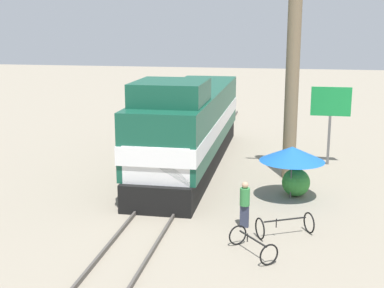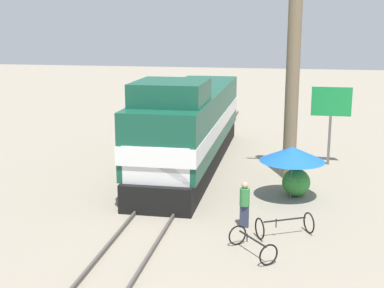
# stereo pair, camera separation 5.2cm
# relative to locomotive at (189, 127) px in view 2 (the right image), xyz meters

# --- Properties ---
(ground_plane) EXTENTS (120.00, 120.00, 0.00)m
(ground_plane) POSITION_rel_locomotive_xyz_m (0.00, -3.84, -1.98)
(ground_plane) COLOR gray
(rail_near) EXTENTS (0.08, 39.86, 0.15)m
(rail_near) POSITION_rel_locomotive_xyz_m (-0.72, -3.84, -1.91)
(rail_near) COLOR #4C4742
(rail_near) RESTS_ON ground_plane
(rail_far) EXTENTS (0.08, 39.86, 0.15)m
(rail_far) POSITION_rel_locomotive_xyz_m (0.72, -3.84, -1.91)
(rail_far) COLOR #4C4742
(rail_far) RESTS_ON ground_plane
(locomotive) EXTENTS (2.99, 14.30, 4.58)m
(locomotive) POSITION_rel_locomotive_xyz_m (0.00, 0.00, 0.00)
(locomotive) COLOR black
(locomotive) RESTS_ON ground_plane
(utility_pole) EXTENTS (1.80, 0.59, 9.88)m
(utility_pole) POSITION_rel_locomotive_xyz_m (4.71, -0.87, 2.98)
(utility_pole) COLOR #726047
(utility_pole) RESTS_ON ground_plane
(vendor_umbrella) EXTENTS (2.55, 2.55, 2.12)m
(vendor_umbrella) POSITION_rel_locomotive_xyz_m (4.81, -3.86, -0.15)
(vendor_umbrella) COLOR #4C4C4C
(vendor_umbrella) RESTS_ON ground_plane
(billboard_sign) EXTENTS (1.89, 0.12, 3.80)m
(billboard_sign) POSITION_rel_locomotive_xyz_m (6.59, 1.81, 0.85)
(billboard_sign) COLOR #595959
(billboard_sign) RESTS_ON ground_plane
(shrub_cluster) EXTENTS (1.12, 1.12, 1.12)m
(shrub_cluster) POSITION_rel_locomotive_xyz_m (5.02, -3.44, -1.42)
(shrub_cluster) COLOR #388C38
(shrub_cluster) RESTS_ON ground_plane
(person_bystander) EXTENTS (0.34, 0.34, 1.61)m
(person_bystander) POSITION_rel_locomotive_xyz_m (3.27, -7.15, -1.12)
(person_bystander) COLOR #2D3347
(person_bystander) RESTS_ON ground_plane
(bicycle) EXTENTS (1.94, 1.46, 0.71)m
(bicycle) POSITION_rel_locomotive_xyz_m (4.64, -7.71, -1.62)
(bicycle) COLOR black
(bicycle) RESTS_ON ground_plane
(bicycle_spare) EXTENTS (1.56, 1.72, 0.65)m
(bicycle_spare) POSITION_rel_locomotive_xyz_m (3.71, -9.34, -1.65)
(bicycle_spare) COLOR black
(bicycle_spare) RESTS_ON ground_plane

